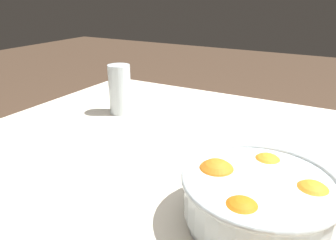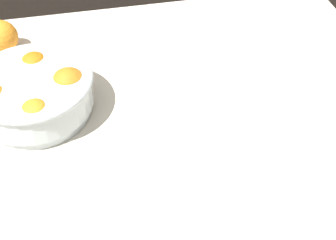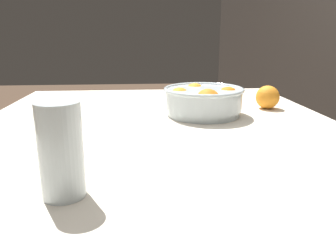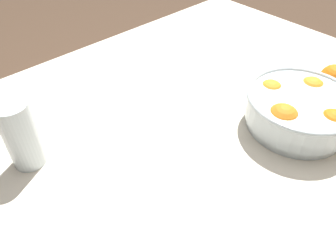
% 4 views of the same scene
% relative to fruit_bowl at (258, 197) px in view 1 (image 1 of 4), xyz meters
% --- Properties ---
extents(dining_table, '(1.34, 1.08, 0.75)m').
position_rel_fruit_bowl_xyz_m(dining_table, '(0.15, -0.15, -0.12)').
color(dining_table, beige).
rests_on(dining_table, ground_plane).
extents(fruit_bowl, '(0.26, 0.26, 0.10)m').
position_rel_fruit_bowl_xyz_m(fruit_bowl, '(0.00, 0.00, 0.00)').
color(fruit_bowl, silver).
rests_on(fruit_bowl, dining_table).
extents(juice_glass, '(0.07, 0.07, 0.16)m').
position_rel_fruit_bowl_xyz_m(juice_glass, '(0.53, -0.33, 0.02)').
color(juice_glass, '#F4A314').
rests_on(juice_glass, dining_table).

